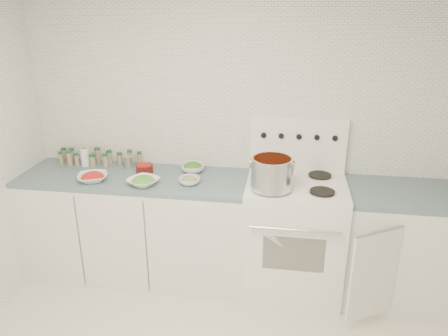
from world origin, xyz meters
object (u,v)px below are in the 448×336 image
Objects in this scene: stove at (294,232)px; stock_pot at (272,172)px; bowl_tomato at (93,177)px; bowl_snowpea at (143,181)px.

stove is 0.63m from stock_pot.
bowl_tomato and bowl_snowpea have the same top height.
stove reaches higher than stock_pot.
bowl_snowpea is at bearing 179.38° from stock_pot.
stock_pot is 1.08× the size of bowl_snowpea.
stove reaches higher than bowl_snowpea.
stove reaches higher than bowl_tomato.
bowl_snowpea is (-1.17, -0.16, 0.44)m from stove.
bowl_snowpea is at bearing -2.84° from bowl_tomato.
stock_pot is 1.11× the size of bowl_tomato.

